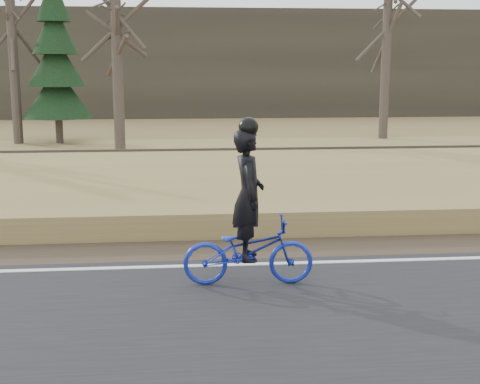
{
  "coord_description": "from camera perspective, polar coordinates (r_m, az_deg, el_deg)",
  "views": [
    {
      "loc": [
        -1.29,
        -9.25,
        2.98
      ],
      "look_at": [
        -0.37,
        0.5,
        1.1
      ],
      "focal_mm": 50.0,
      "sensor_mm": 36.0,
      "label": 1
    }
  ],
  "objects": [
    {
      "name": "ground",
      "position": [
        9.81,
        2.42,
        -6.84
      ],
      "size": [
        120.0,
        120.0,
        0.0
      ],
      "primitive_type": "plane",
      "color": "#94794B",
      "rests_on": "ground"
    },
    {
      "name": "road",
      "position": [
        7.48,
        5.08,
        -12.4
      ],
      "size": [
        120.0,
        6.0,
        0.06
      ],
      "primitive_type": "cube",
      "color": "black",
      "rests_on": "ground"
    },
    {
      "name": "edge_line",
      "position": [
        9.98,
        2.27,
        -6.14
      ],
      "size": [
        120.0,
        0.12,
        0.01
      ],
      "primitive_type": "cube",
      "color": "silver",
      "rests_on": "road"
    },
    {
      "name": "shoulder",
      "position": [
        10.94,
        1.57,
        -4.84
      ],
      "size": [
        120.0,
        1.6,
        0.04
      ],
      "primitive_type": "cube",
      "color": "#473A2B",
      "rests_on": "ground"
    },
    {
      "name": "embankment",
      "position": [
        13.79,
        0.06,
        -0.68
      ],
      "size": [
        120.0,
        5.0,
        0.44
      ],
      "primitive_type": "cube",
      "color": "#94794B",
      "rests_on": "ground"
    },
    {
      "name": "ballast",
      "position": [
        17.52,
        -1.13,
        1.81
      ],
      "size": [
        120.0,
        3.0,
        0.45
      ],
      "primitive_type": "cube",
      "color": "slate",
      "rests_on": "ground"
    },
    {
      "name": "railroad",
      "position": [
        17.47,
        -1.13,
        2.79
      ],
      "size": [
        120.0,
        2.4,
        0.29
      ],
      "color": "black",
      "rests_on": "ballast"
    },
    {
      "name": "treeline_backdrop",
      "position": [
        39.27,
        -3.6,
        10.87
      ],
      "size": [
        120.0,
        4.0,
        6.0
      ],
      "primitive_type": "cube",
      "color": "#383328",
      "rests_on": "ground"
    },
    {
      "name": "cyclist",
      "position": [
        8.91,
        0.71,
        -3.41
      ],
      "size": [
        1.76,
        0.67,
        2.25
      ],
      "rotation": [
        0.0,
        0.0,
        1.54
      ],
      "color": "#17289F",
      "rests_on": "road"
    },
    {
      "name": "bare_tree_left",
      "position": [
        26.85,
        -18.93,
        13.35
      ],
      "size": [
        0.36,
        0.36,
        8.83
      ],
      "primitive_type": "cylinder",
      "color": "#4C4038",
      "rests_on": "ground"
    },
    {
      "name": "bare_tree_near_left",
      "position": [
        22.27,
        -10.42,
        10.67
      ],
      "size": [
        0.36,
        0.36,
        5.95
      ],
      "primitive_type": "cylinder",
      "color": "#4C4038",
      "rests_on": "ground"
    },
    {
      "name": "bare_tree_center",
      "position": [
        27.84,
        12.43,
        13.11
      ],
      "size": [
        0.36,
        0.36,
        8.38
      ],
      "primitive_type": "cylinder",
      "color": "#4C4038",
      "rests_on": "ground"
    },
    {
      "name": "conifer",
      "position": [
        26.48,
        -15.44,
        10.6
      ],
      "size": [
        2.6,
        2.6,
        6.42
      ],
      "color": "#4C4038",
      "rests_on": "ground"
    }
  ]
}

